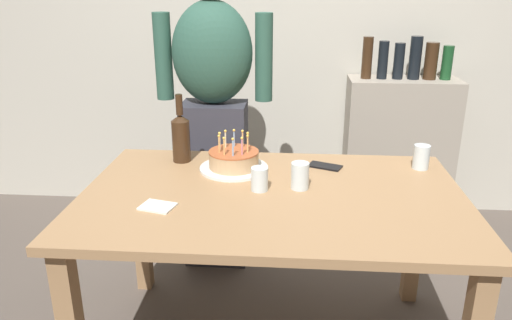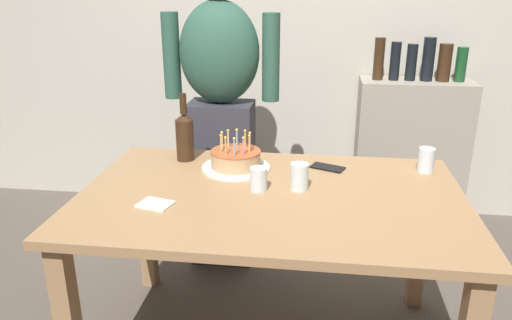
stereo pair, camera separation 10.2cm
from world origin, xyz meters
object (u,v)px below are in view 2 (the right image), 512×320
Objects in this scene: cell_phone at (328,167)px; person_man_bearded at (221,111)px; wine_bottle at (185,135)px; water_glass_side at (299,177)px; water_glass_near at (426,160)px; napkin_stack at (155,204)px; birthday_cake at (236,161)px; water_glass_far at (258,179)px.

person_man_bearded reaches higher than cell_phone.
water_glass_side is at bearing -27.54° from wine_bottle.
wine_bottle reaches higher than water_glass_near.
water_glass_side is at bearing -91.91° from cell_phone.
napkin_stack is (0.02, -0.50, -0.11)m from wine_bottle.
water_glass_side is (-0.53, -0.26, 0.00)m from water_glass_near.
wine_bottle reaches higher than water_glass_side.
birthday_cake is 3.19× the size of water_glass_far.
water_glass_side is at bearing 22.75° from napkin_stack.
water_glass_side is at bearing 123.61° from person_man_bearded.
person_man_bearded is at bearing 123.61° from water_glass_side.
water_glass_side reaches higher than water_glass_far.
person_man_bearded reaches higher than water_glass_side.
person_man_bearded is at bearing 77.11° from wine_bottle.
person_man_bearded is (-0.29, 0.70, 0.09)m from water_glass_far.
water_glass_side is at bearing 10.63° from water_glass_far.
water_glass_far is 0.16m from water_glass_side.
person_man_bearded reaches higher than napkin_stack.
water_glass_far is at bearing -39.32° from wine_bottle.
water_glass_near is at bearing 23.03° from water_glass_far.
birthday_cake is at bearing 120.33° from water_glass_far.
water_glass_side is 0.89× the size of napkin_stack.
cell_phone is 0.72m from person_man_bearded.
birthday_cake reaches higher than water_glass_side.
birthday_cake is 2.48× the size of napkin_stack.
water_glass_side is 0.75× the size of cell_phone.
wine_bottle is at bearing 152.46° from water_glass_side.
water_glass_near is at bearing 5.29° from birthday_cake.
person_man_bearded is (0.09, 0.39, 0.02)m from wine_bottle.
napkin_stack is at bearing -119.86° from birthday_cake.
wine_bottle is (-0.25, 0.09, 0.08)m from birthday_cake.
water_glass_far is at bearing -169.37° from water_glass_side.
birthday_cake is at bearing 108.37° from person_man_bearded.
water_glass_side is 0.81m from person_man_bearded.
wine_bottle reaches higher than cell_phone.
napkin_stack is (-1.05, -0.48, -0.05)m from water_glass_near.
water_glass_far is 0.78× the size of napkin_stack.
birthday_cake is at bearing -148.58° from cell_phone.
birthday_cake reaches higher than cell_phone.
cell_phone is at bearing 36.38° from napkin_stack.
napkin_stack is at bearing -157.25° from water_glass_side.
wine_bottle is (-1.07, 0.02, 0.06)m from water_glass_near.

